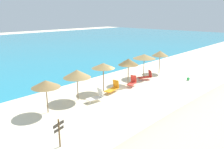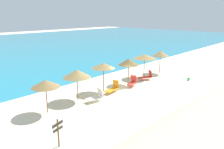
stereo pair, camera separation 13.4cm
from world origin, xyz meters
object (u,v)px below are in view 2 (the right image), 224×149
beach_umbrella_1 (77,74)px  beach_umbrella_5 (160,53)px  lounge_chair_0 (96,96)px  lounge_chair_2 (113,88)px  beach_umbrella_2 (103,66)px  beach_umbrella_4 (145,56)px  lounge_chair_3 (146,76)px  beach_ball (189,79)px  lounge_chair_1 (132,82)px  beach_umbrella_0 (45,84)px  beach_umbrella_3 (129,62)px  wooden_signpost (58,130)px

beach_umbrella_1 → beach_umbrella_5: 12.77m
lounge_chair_0 → lounge_chair_2: bearing=-71.0°
beach_umbrella_2 → beach_umbrella_4: 6.64m
lounge_chair_3 → beach_ball: 4.73m
lounge_chair_1 → beach_ball: size_ratio=4.28×
beach_umbrella_2 → beach_ball: 10.34m
beach_umbrella_1 → beach_umbrella_0: bearing=-173.4°
beach_umbrella_2 → beach_umbrella_3: size_ratio=1.01×
beach_umbrella_3 → beach_ball: beach_umbrella_3 is taller
beach_umbrella_1 → beach_ball: beach_umbrella_1 is taller
beach_umbrella_1 → beach_ball: 13.09m
beach_umbrella_4 → lounge_chair_3: (-0.64, -0.79, -2.08)m
beach_umbrella_0 → lounge_chair_0: bearing=-14.6°
beach_umbrella_4 → beach_ball: size_ratio=8.28×
beach_umbrella_1 → beach_ball: (12.11, -4.48, -2.17)m
beach_umbrella_4 → lounge_chair_3: size_ratio=1.62×
beach_umbrella_1 → lounge_chair_1: 6.51m
beach_umbrella_1 → lounge_chair_3: beach_umbrella_1 is taller
beach_umbrella_5 → beach_ball: (-0.66, -4.16, -2.30)m
beach_umbrella_3 → wooden_signpost: (-11.59, -4.44, -1.38)m
beach_umbrella_0 → beach_umbrella_2: 6.23m
beach_umbrella_5 → lounge_chair_2: bearing=-176.4°
lounge_chair_3 → beach_umbrella_0: bearing=114.8°
beach_umbrella_2 → wooden_signpost: size_ratio=1.65×
beach_umbrella_2 → beach_umbrella_5: bearing=-1.4°
beach_umbrella_5 → lounge_chair_0: 12.14m
beach_ball → lounge_chair_1: bearing=151.2°
beach_umbrella_2 → lounge_chair_3: (6.00, -0.79, -2.11)m
lounge_chair_2 → lounge_chair_3: 5.57m
lounge_chair_0 → lounge_chair_3: size_ratio=0.91×
beach_umbrella_2 → lounge_chair_1: beach_umbrella_2 is taller
beach_umbrella_3 → wooden_signpost: beach_umbrella_3 is taller
beach_umbrella_4 → wooden_signpost: size_ratio=1.63×
beach_umbrella_3 → lounge_chair_2: size_ratio=1.61×
lounge_chair_1 → beach_ball: lounge_chair_1 is taller
wooden_signpost → beach_umbrella_5: bearing=-0.6°
beach_umbrella_1 → beach_umbrella_5: size_ratio=0.96×
beach_umbrella_2 → lounge_chair_2: size_ratio=1.63×
wooden_signpost → beach_umbrella_0: bearing=51.4°
lounge_chair_1 → lounge_chair_3: bearing=-101.1°
beach_umbrella_1 → beach_umbrella_3: bearing=-3.2°
beach_umbrella_3 → beach_umbrella_2: bearing=175.3°
beach_umbrella_0 → lounge_chair_0: beach_umbrella_0 is taller
lounge_chair_1 → lounge_chair_2: bearing=66.8°
beach_umbrella_2 → wooden_signpost: (-8.18, -4.73, -1.51)m
lounge_chair_1 → lounge_chair_3: lounge_chair_1 is taller
lounge_chair_0 → beach_umbrella_1: bearing=38.8°
lounge_chair_2 → beach_umbrella_3: bearing=-87.8°
beach_umbrella_3 → wooden_signpost: size_ratio=1.63×
beach_umbrella_0 → lounge_chair_2: (6.65, -0.53, -1.86)m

